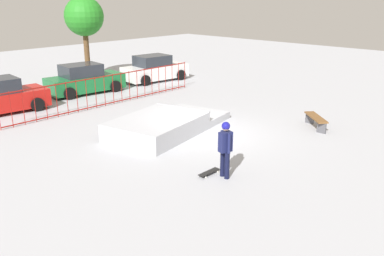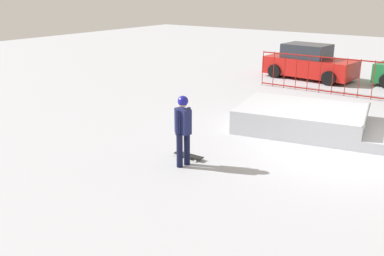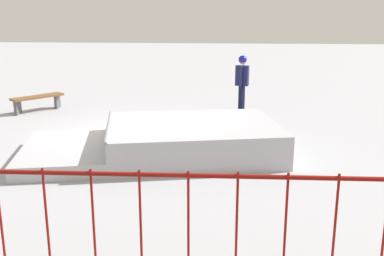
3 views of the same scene
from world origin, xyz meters
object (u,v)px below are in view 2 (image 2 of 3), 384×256
object	(u,v)px
skate_ramp	(317,122)
skater	(183,126)
skateboard	(189,155)
parked_car_red	(309,63)

from	to	relation	value
skate_ramp	skater	bearing A→B (deg)	-121.85
skate_ramp	skater	distance (m)	4.74
skateboard	parked_car_red	distance (m)	11.56
skate_ramp	parked_car_red	bearing A→B (deg)	102.15
skateboard	parked_car_red	size ratio (longest dim) A/B	0.19
skate_ramp	skater	world-z (taller)	skater
skate_ramp	skater	size ratio (longest dim) A/B	3.36
skater	skateboard	world-z (taller)	skater
skate_ramp	parked_car_red	xyz separation A→B (m)	(-3.25, 7.52, 0.41)
skate_ramp	skateboard	bearing A→B (deg)	-126.15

